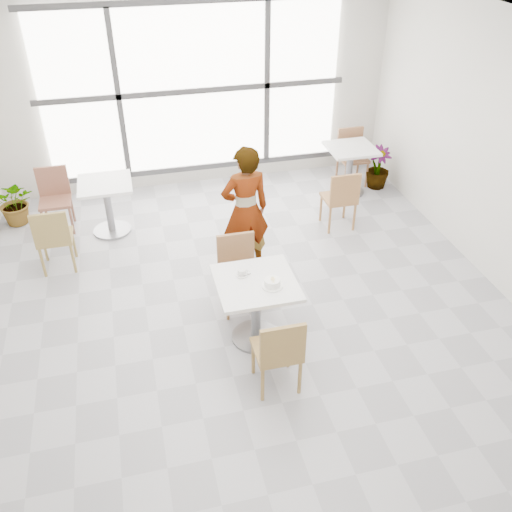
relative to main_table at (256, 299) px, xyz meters
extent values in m
plane|color=#9E9EA5|center=(0.02, 0.38, -0.52)|extent=(7.00, 7.00, 0.00)
plane|color=white|center=(0.02, 0.38, 2.48)|extent=(7.00, 7.00, 0.00)
plane|color=silver|center=(0.02, 3.88, 0.98)|extent=(6.00, 0.00, 6.00)
cube|color=white|center=(0.02, 3.82, 0.98)|extent=(4.40, 0.04, 2.40)
cube|color=#3F3F42|center=(0.02, 3.79, 0.98)|extent=(4.60, 0.05, 0.08)
cube|color=#3F3F42|center=(-1.08, 3.79, 0.98)|extent=(0.08, 0.05, 2.40)
cube|color=#3F3F42|center=(1.12, 3.79, 0.98)|extent=(0.08, 0.05, 2.40)
cube|color=#3F3F42|center=(0.02, 3.79, -0.24)|extent=(4.60, 0.05, 0.08)
cube|color=#3F3F42|center=(0.02, 3.79, 2.20)|extent=(4.60, 0.05, 0.08)
cube|color=white|center=(0.00, 0.00, 0.21)|extent=(0.80, 0.80, 0.04)
cylinder|color=slate|center=(0.00, 0.00, -0.17)|extent=(0.10, 0.10, 0.71)
cylinder|color=slate|center=(0.00, 0.00, -0.51)|extent=(0.52, 0.52, 0.03)
cube|color=olive|center=(0.03, -0.67, -0.09)|extent=(0.42, 0.42, 0.04)
cube|color=olive|center=(0.03, -0.86, 0.14)|extent=(0.42, 0.04, 0.42)
cylinder|color=olive|center=(0.21, -0.49, -0.32)|extent=(0.04, 0.04, 0.41)
cylinder|color=olive|center=(0.21, -0.85, -0.32)|extent=(0.04, 0.04, 0.41)
cylinder|color=olive|center=(-0.15, -0.49, -0.32)|extent=(0.04, 0.04, 0.41)
cylinder|color=olive|center=(-0.15, -0.85, -0.32)|extent=(0.04, 0.04, 0.41)
cube|color=#8E623E|center=(-0.05, 0.55, -0.09)|extent=(0.42, 0.42, 0.04)
cube|color=#8E623E|center=(-0.05, 0.74, 0.14)|extent=(0.42, 0.04, 0.42)
cylinder|color=#8E623E|center=(-0.23, 0.37, -0.32)|extent=(0.04, 0.04, 0.41)
cylinder|color=#8E623E|center=(-0.23, 0.73, -0.32)|extent=(0.04, 0.04, 0.41)
cylinder|color=#8E623E|center=(0.13, 0.37, -0.32)|extent=(0.04, 0.04, 0.41)
cylinder|color=#8E623E|center=(0.13, 0.73, -0.32)|extent=(0.04, 0.04, 0.41)
cylinder|color=white|center=(0.14, -0.12, 0.23)|extent=(0.21, 0.21, 0.01)
cylinder|color=white|center=(0.14, -0.12, 0.27)|extent=(0.16, 0.16, 0.07)
torus|color=white|center=(0.14, -0.12, 0.31)|extent=(0.16, 0.16, 0.01)
cylinder|color=beige|center=(0.14, -0.12, 0.27)|extent=(0.14, 0.14, 0.05)
cylinder|color=#F1EA9B|center=(0.13, -0.12, 0.31)|extent=(0.03, 0.03, 0.02)
cylinder|color=beige|center=(0.13, -0.16, 0.31)|extent=(0.03, 0.03, 0.01)
cylinder|color=beige|center=(0.14, -0.10, 0.31)|extent=(0.03, 0.03, 0.02)
cylinder|color=#F8EEA0|center=(0.15, -0.11, 0.31)|extent=(0.03, 0.03, 0.02)
cylinder|color=beige|center=(0.18, -0.13, 0.30)|extent=(0.03, 0.03, 0.02)
cylinder|color=beige|center=(0.14, -0.11, 0.30)|extent=(0.03, 0.03, 0.01)
cylinder|color=beige|center=(0.14, -0.12, 0.31)|extent=(0.03, 0.03, 0.01)
cylinder|color=beige|center=(0.14, -0.12, 0.31)|extent=(0.03, 0.03, 0.02)
cylinder|color=beige|center=(0.14, -0.13, 0.30)|extent=(0.03, 0.03, 0.02)
cylinder|color=#F2E89C|center=(0.14, -0.13, 0.31)|extent=(0.03, 0.03, 0.02)
cylinder|color=silver|center=(-0.11, 0.14, 0.23)|extent=(0.13, 0.13, 0.01)
cylinder|color=silver|center=(-0.11, 0.14, 0.27)|extent=(0.08, 0.08, 0.06)
torus|color=silver|center=(-0.07, 0.14, 0.27)|extent=(0.05, 0.01, 0.05)
cylinder|color=black|center=(-0.11, 0.14, 0.29)|extent=(0.07, 0.07, 0.00)
cube|color=#B5B6BA|center=(-0.06, 0.12, 0.24)|extent=(0.09, 0.05, 0.00)
sphere|color=#B5B6BA|center=(-0.03, 0.13, 0.24)|extent=(0.02, 0.02, 0.02)
imported|color=black|center=(0.20, 1.32, 0.29)|extent=(0.63, 0.45, 1.62)
cube|color=white|center=(-1.42, 2.61, 0.21)|extent=(0.70, 0.70, 0.04)
cylinder|color=gray|center=(-1.42, 2.61, -0.17)|extent=(0.10, 0.10, 0.71)
cylinder|color=gray|center=(-1.42, 2.61, -0.51)|extent=(0.52, 0.52, 0.03)
cube|color=white|center=(2.21, 2.91, 0.21)|extent=(0.70, 0.70, 0.04)
cylinder|color=slate|center=(2.21, 2.91, -0.17)|extent=(0.10, 0.10, 0.71)
cylinder|color=slate|center=(2.21, 2.91, -0.51)|extent=(0.52, 0.52, 0.03)
cube|color=olive|center=(-2.07, 1.89, -0.09)|extent=(0.42, 0.42, 0.04)
cube|color=olive|center=(-2.07, 1.70, 0.14)|extent=(0.42, 0.04, 0.42)
cylinder|color=olive|center=(-1.89, 2.07, -0.32)|extent=(0.04, 0.04, 0.41)
cylinder|color=olive|center=(-1.89, 1.71, -0.32)|extent=(0.04, 0.04, 0.41)
cylinder|color=olive|center=(-2.25, 2.07, -0.32)|extent=(0.04, 0.04, 0.41)
cylinder|color=olive|center=(-2.25, 1.71, -0.32)|extent=(0.04, 0.04, 0.41)
cube|color=brown|center=(-2.11, 2.84, -0.09)|extent=(0.42, 0.42, 0.04)
cube|color=brown|center=(-2.11, 3.03, 0.14)|extent=(0.42, 0.04, 0.42)
cylinder|color=brown|center=(-2.29, 2.66, -0.32)|extent=(0.04, 0.04, 0.41)
cylinder|color=brown|center=(-2.29, 3.02, -0.32)|extent=(0.04, 0.04, 0.41)
cylinder|color=brown|center=(-1.93, 2.66, -0.32)|extent=(0.04, 0.04, 0.41)
cylinder|color=brown|center=(-1.93, 3.02, -0.32)|extent=(0.04, 0.04, 0.41)
cube|color=#A06E40|center=(1.68, 2.00, -0.09)|extent=(0.42, 0.42, 0.04)
cube|color=#A06E40|center=(1.68, 1.81, 0.14)|extent=(0.42, 0.04, 0.42)
cylinder|color=#A06E40|center=(1.86, 2.18, -0.32)|extent=(0.04, 0.04, 0.41)
cylinder|color=#A06E40|center=(1.86, 1.82, -0.32)|extent=(0.04, 0.04, 0.41)
cylinder|color=#A06E40|center=(1.50, 2.18, -0.32)|extent=(0.04, 0.04, 0.41)
cylinder|color=#A06E40|center=(1.50, 1.82, -0.32)|extent=(0.04, 0.04, 0.41)
cube|color=#8D5D3D|center=(2.38, 3.19, -0.09)|extent=(0.42, 0.42, 0.04)
cube|color=#8D5D3D|center=(2.38, 3.38, 0.14)|extent=(0.42, 0.04, 0.42)
cylinder|color=#8D5D3D|center=(2.20, 3.01, -0.32)|extent=(0.04, 0.04, 0.41)
cylinder|color=#8D5D3D|center=(2.20, 3.37, -0.32)|extent=(0.04, 0.04, 0.41)
cylinder|color=#8D5D3D|center=(2.56, 3.01, -0.32)|extent=(0.04, 0.04, 0.41)
cylinder|color=#8D5D3D|center=(2.56, 3.37, -0.32)|extent=(0.04, 0.04, 0.41)
imported|color=#517D3E|center=(-2.68, 3.17, -0.19)|extent=(0.68, 0.62, 0.66)
imported|color=#507F37|center=(2.72, 2.97, -0.19)|extent=(0.39, 0.39, 0.67)
camera|label=1|loc=(-1.08, -4.30, 3.53)|focal=38.90mm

